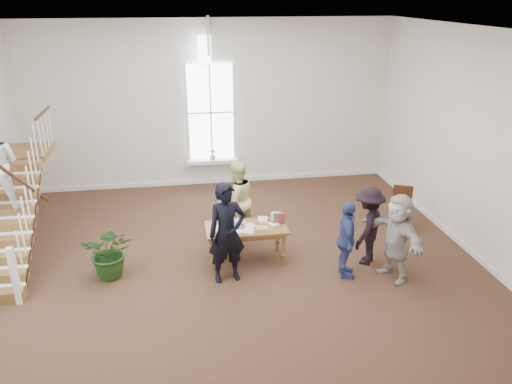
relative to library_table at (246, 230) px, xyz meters
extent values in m
plane|color=#412919|center=(-0.29, 0.09, -0.68)|extent=(10.00, 10.00, 0.00)
plane|color=silver|center=(-0.29, 4.59, 1.57)|extent=(10.00, 0.00, 10.00)
plane|color=silver|center=(-0.29, -4.41, 1.57)|extent=(10.00, 0.00, 10.00)
plane|color=silver|center=(4.71, 0.09, 1.57)|extent=(0.00, 9.00, 9.00)
plane|color=white|center=(-0.29, 0.09, 3.82)|extent=(10.00, 10.00, 0.00)
cube|color=white|center=(-0.29, 4.41, 0.02)|extent=(1.45, 0.28, 0.10)
plane|color=white|center=(-0.29, 4.53, 1.37)|extent=(2.60, 0.00, 2.60)
plane|color=white|center=(-0.29, 4.53, 2.97)|extent=(0.60, 0.60, 0.85)
cube|color=white|center=(-0.29, 4.56, -0.62)|extent=(10.00, 0.04, 0.12)
imported|color=pink|center=(-0.29, 4.38, 0.22)|extent=(0.17, 0.17, 0.30)
cube|color=brown|center=(-4.64, 0.19, 0.02)|extent=(1.10, 0.30, 0.20)
cube|color=brown|center=(-4.64, 0.49, 0.22)|extent=(1.10, 0.30, 0.20)
cube|color=brown|center=(-4.64, 0.79, 0.42)|extent=(1.10, 0.30, 0.20)
cube|color=brown|center=(-4.64, 1.09, 0.62)|extent=(1.10, 0.30, 0.20)
cube|color=brown|center=(-4.64, 1.39, 0.82)|extent=(1.10, 0.30, 0.20)
cube|color=brown|center=(-4.64, 1.69, 1.02)|extent=(1.10, 0.30, 0.20)
cube|color=brown|center=(-4.64, 2.59, 1.06)|extent=(1.10, 1.20, 0.12)
cube|color=white|center=(-4.15, -0.86, -0.13)|extent=(0.10, 0.10, 1.10)
cylinder|color=#33160E|center=(-4.14, 0.49, 1.07)|extent=(0.07, 2.74, 1.86)
cube|color=brown|center=(0.01, 0.00, 0.05)|extent=(1.62, 0.81, 0.05)
cube|color=brown|center=(0.01, 0.00, -0.02)|extent=(1.49, 0.69, 0.10)
cylinder|color=brown|center=(-0.69, -0.31, -0.33)|extent=(0.07, 0.07, 0.71)
cylinder|color=brown|center=(0.72, -0.30, -0.33)|extent=(0.07, 0.07, 0.71)
cylinder|color=brown|center=(-0.70, 0.30, -0.33)|extent=(0.07, 0.07, 0.71)
cylinder|color=brown|center=(0.72, 0.30, -0.33)|extent=(0.07, 0.07, 0.71)
cube|color=silver|center=(0.01, -0.28, 0.11)|extent=(0.28, 0.29, 0.05)
cube|color=beige|center=(0.09, 0.01, 0.09)|extent=(0.28, 0.31, 0.02)
cube|color=tan|center=(-0.08, 0.18, 0.11)|extent=(0.25, 0.31, 0.06)
cube|color=silver|center=(0.38, 0.20, 0.11)|extent=(0.23, 0.28, 0.06)
cube|color=#4C5972|center=(-0.21, 0.00, 0.11)|extent=(0.27, 0.32, 0.05)
cube|color=maroon|center=(0.59, 0.11, 0.10)|extent=(0.20, 0.28, 0.05)
cube|color=white|center=(-0.43, 0.14, 0.09)|extent=(0.15, 0.21, 0.02)
cube|color=#BFB299|center=(-0.39, 0.03, 0.10)|extent=(0.29, 0.33, 0.05)
cube|color=silver|center=(-0.57, -0.03, 0.09)|extent=(0.23, 0.31, 0.03)
cube|color=beige|center=(-0.25, -0.14, 0.09)|extent=(0.21, 0.25, 0.02)
cube|color=tan|center=(0.29, -0.19, 0.11)|extent=(0.23, 0.20, 0.06)
cube|color=silver|center=(0.57, -0.02, 0.10)|extent=(0.22, 0.26, 0.04)
cube|color=#4C5972|center=(-0.30, 0.17, 0.10)|extent=(0.27, 0.31, 0.05)
cube|color=maroon|center=(-0.44, -0.11, 0.11)|extent=(0.22, 0.22, 0.06)
cube|color=white|center=(-0.20, -0.20, 0.09)|extent=(0.25, 0.27, 0.03)
imported|color=black|center=(-0.44, -0.65, 0.30)|extent=(0.78, 0.57, 1.95)
imported|color=silver|center=(-0.34, 0.60, 0.03)|extent=(0.81, 0.67, 1.41)
imported|color=#EBE993|center=(-0.04, 1.10, 0.21)|extent=(1.07, 0.98, 1.77)
imported|color=#34437D|center=(1.79, -0.90, 0.09)|extent=(0.53, 0.96, 1.54)
imported|color=black|center=(2.39, -0.45, 0.13)|extent=(1.12, 1.18, 1.61)
imported|color=#BBAFA8|center=(2.69, -1.10, 0.18)|extent=(0.95, 1.67, 1.71)
imported|color=#1A3B12|center=(-2.62, -0.19, -0.14)|extent=(1.07, 0.96, 1.07)
cube|color=#33160E|center=(3.71, 0.84, -0.21)|extent=(0.58, 0.58, 0.05)
cube|color=#33160E|center=(3.79, 1.02, 0.07)|extent=(0.42, 0.22, 0.52)
cylinder|color=#33160E|center=(3.47, 0.75, -0.45)|extent=(0.04, 0.04, 0.46)
cylinder|color=#33160E|center=(3.79, 0.61, -0.45)|extent=(0.04, 0.04, 0.46)
cylinder|color=#33160E|center=(3.62, 1.08, -0.45)|extent=(0.04, 0.04, 0.46)
cylinder|color=#33160E|center=(3.94, 0.93, -0.45)|extent=(0.04, 0.04, 0.46)
camera|label=1|loc=(-1.24, -8.86, 4.43)|focal=35.00mm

